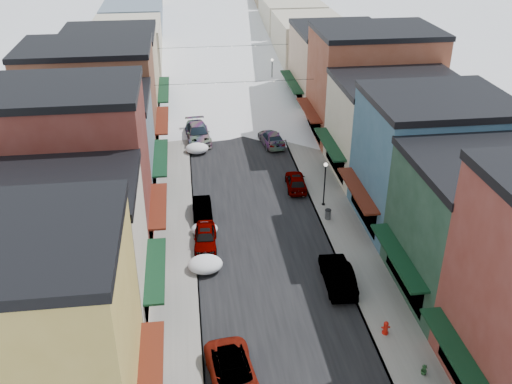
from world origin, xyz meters
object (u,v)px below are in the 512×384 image
object	(u,v)px
car_white_suv	(233,375)
trash_can	(328,214)
car_silver_sedan	(205,237)
car_dark_hatch	(203,210)
car_green_sedan	(338,275)
fire_hydrant	(386,328)
streetlamp_near	(325,179)

from	to	relation	value
car_white_suv	trash_can	xyz separation A→B (m)	(9.17, 16.26, -0.17)
car_silver_sedan	car_dark_hatch	xyz separation A→B (m)	(0.00, 4.20, -0.04)
car_dark_hatch	car_green_sedan	distance (m)	13.32
car_dark_hatch	fire_hydrant	bearing A→B (deg)	-57.21
trash_can	car_white_suv	bearing A→B (deg)	-119.42
car_white_suv	car_silver_sedan	size ratio (longest dim) A/B	1.29
car_silver_sedan	car_dark_hatch	distance (m)	4.20
car_green_sedan	fire_hydrant	world-z (taller)	car_green_sedan
trash_can	streetlamp_near	xyz separation A→B (m)	(0.19, 2.33, 2.03)
streetlamp_near	car_white_suv	bearing A→B (deg)	-116.73
car_dark_hatch	car_green_sedan	xyz separation A→B (m)	(8.60, -10.17, 0.15)
car_silver_sedan	trash_can	world-z (taller)	car_silver_sedan
car_dark_hatch	car_green_sedan	bearing A→B (deg)	-50.59
car_silver_sedan	streetlamp_near	xyz separation A→B (m)	(10.16, 4.71, 1.90)
car_white_suv	streetlamp_near	xyz separation A→B (m)	(9.36, 18.59, 1.86)
fire_hydrant	streetlamp_near	world-z (taller)	streetlamp_near
car_white_suv	streetlamp_near	world-z (taller)	streetlamp_near
streetlamp_near	trash_can	bearing A→B (deg)	-94.67
car_white_suv	car_dark_hatch	bearing A→B (deg)	85.69
car_white_suv	car_dark_hatch	world-z (taller)	car_white_suv
car_green_sedan	streetlamp_near	distance (m)	10.94
car_dark_hatch	car_silver_sedan	bearing A→B (deg)	-90.81
car_white_suv	car_dark_hatch	size ratio (longest dim) A/B	1.32
car_silver_sedan	car_white_suv	bearing A→B (deg)	-83.61
car_silver_sedan	fire_hydrant	distance (m)	15.13
car_white_suv	car_silver_sedan	bearing A→B (deg)	86.46
car_green_sedan	fire_hydrant	xyz separation A→B (m)	(1.61, -5.19, -0.27)
car_green_sedan	streetlamp_near	xyz separation A→B (m)	(1.56, 10.68, 1.78)
car_silver_sedan	streetlamp_near	size ratio (longest dim) A/B	1.06
car_green_sedan	streetlamp_near	size ratio (longest dim) A/B	1.28
fire_hydrant	car_silver_sedan	bearing A→B (deg)	132.43
streetlamp_near	car_green_sedan	bearing A→B (deg)	-98.32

